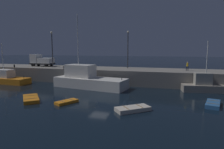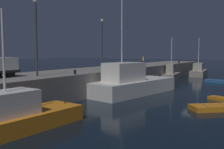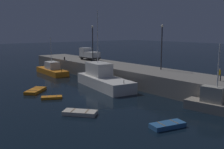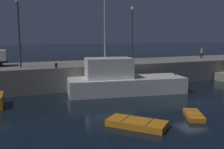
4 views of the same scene
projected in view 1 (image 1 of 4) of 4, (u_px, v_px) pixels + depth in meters
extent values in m
plane|color=black|center=(99.00, 98.00, 26.76)|extent=(320.00, 320.00, 0.00)
cube|color=gray|center=(121.00, 76.00, 38.71)|extent=(71.91, 7.71, 2.77)
cube|color=orange|center=(4.00, 80.00, 38.23)|extent=(10.79, 3.62, 1.12)
cube|color=silver|center=(5.00, 73.00, 38.00)|extent=(3.45, 2.34, 1.56)
cylinder|color=silver|center=(2.00, 56.00, 37.66)|extent=(0.14, 0.14, 5.06)
cylinder|color=#262626|center=(24.00, 77.00, 36.50)|extent=(0.10, 0.10, 0.50)
cube|color=silver|center=(90.00, 83.00, 33.65)|extent=(13.27, 6.13, 1.72)
cube|color=silver|center=(80.00, 71.00, 34.26)|extent=(5.30, 3.54, 2.19)
cylinder|color=silver|center=(78.00, 40.00, 33.73)|extent=(0.14, 0.14, 8.68)
cylinder|color=#262626|center=(122.00, 79.00, 31.00)|extent=(0.10, 0.10, 0.50)
cube|color=gray|center=(207.00, 88.00, 30.26)|extent=(7.82, 3.32, 1.12)
cube|color=#ADA899|center=(203.00, 79.00, 30.16)|extent=(2.66, 1.71, 1.85)
cylinder|color=silver|center=(207.00, 57.00, 29.67)|extent=(0.14, 0.14, 4.92)
cube|color=beige|center=(133.00, 109.00, 20.96)|extent=(3.90, 3.59, 0.45)
cube|color=olive|center=(126.00, 108.00, 20.62)|extent=(0.97, 1.17, 0.04)
cube|color=olive|center=(139.00, 106.00, 21.24)|extent=(0.97, 1.17, 0.04)
cube|color=orange|center=(31.00, 99.00, 25.22)|extent=(4.08, 4.28, 0.46)
cube|color=olive|center=(31.00, 99.00, 24.37)|extent=(1.26, 1.13, 0.04)
cube|color=olive|center=(30.00, 95.00, 26.00)|extent=(1.26, 1.13, 0.04)
cube|color=#2D6099|center=(213.00, 104.00, 22.82)|extent=(2.23, 3.70, 0.46)
cube|color=olive|center=(213.00, 104.00, 22.14)|extent=(1.27, 0.39, 0.04)
cube|color=olive|center=(213.00, 100.00, 23.44)|extent=(1.27, 0.39, 0.04)
cube|color=orange|center=(67.00, 102.00, 23.96)|extent=(2.34, 3.04, 0.34)
cube|color=olive|center=(71.00, 99.00, 24.38)|extent=(0.98, 0.56, 0.04)
cube|color=olive|center=(62.00, 101.00, 23.49)|extent=(0.98, 0.56, 0.04)
cylinder|color=#38383D|center=(52.00, 51.00, 40.84)|extent=(0.20, 0.20, 7.12)
sphere|color=#F9EFCC|center=(52.00, 32.00, 40.36)|extent=(0.44, 0.44, 0.44)
cylinder|color=#38383D|center=(128.00, 51.00, 39.47)|extent=(0.20, 0.20, 7.09)
sphere|color=#F9EFCC|center=(128.00, 32.00, 38.98)|extent=(0.44, 0.44, 0.44)
cylinder|color=black|center=(33.00, 64.00, 43.82)|extent=(0.90, 0.28, 0.90)
cylinder|color=black|center=(39.00, 64.00, 45.62)|extent=(0.90, 0.28, 0.90)
cylinder|color=black|center=(46.00, 65.00, 42.86)|extent=(0.90, 0.28, 0.90)
cylinder|color=black|center=(51.00, 64.00, 44.66)|extent=(0.90, 0.28, 0.90)
cube|color=black|center=(42.00, 64.00, 44.22)|extent=(5.40, 2.27, 0.25)
cube|color=silver|center=(36.00, 59.00, 44.53)|extent=(1.73, 2.26, 1.97)
cube|color=silver|center=(46.00, 61.00, 43.86)|extent=(3.14, 2.27, 1.17)
cylinder|color=black|center=(188.00, 68.00, 35.14)|extent=(0.13, 0.13, 0.76)
cylinder|color=black|center=(186.00, 68.00, 35.13)|extent=(0.13, 0.13, 0.76)
cylinder|color=yellow|center=(187.00, 65.00, 35.04)|extent=(0.37, 0.37, 0.63)
sphere|color=beige|center=(188.00, 62.00, 34.99)|extent=(0.19, 0.19, 0.19)
cylinder|color=black|center=(64.00, 67.00, 38.63)|extent=(0.28, 0.28, 0.48)
cylinder|color=black|center=(14.00, 66.00, 41.45)|extent=(0.28, 0.28, 0.60)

